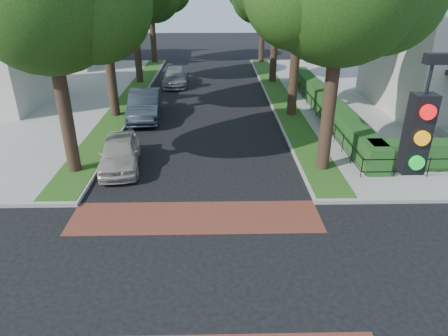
% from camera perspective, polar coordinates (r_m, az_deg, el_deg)
% --- Properties ---
extents(ground, '(120.00, 120.00, 0.00)m').
position_cam_1_polar(ground, '(11.97, -4.72, -15.22)').
color(ground, black).
rests_on(ground, ground).
extents(crosswalk_far, '(9.00, 2.20, 0.01)m').
position_cam_1_polar(crosswalk_far, '(14.55, -4.05, -7.02)').
color(crosswalk_far, brown).
rests_on(crosswalk_far, ground).
extents(grass_strip_ne, '(1.60, 29.80, 0.02)m').
position_cam_1_polar(grass_strip_ne, '(29.57, 7.98, 10.07)').
color(grass_strip_ne, '#1A4A15').
rests_on(grass_strip_ne, sidewalk_ne).
extents(grass_strip_nw, '(1.60, 29.80, 0.02)m').
position_cam_1_polar(grass_strip_nw, '(29.84, -13.28, 9.78)').
color(grass_strip_nw, '#1A4A15').
rests_on(grass_strip_nw, sidewalk_nw).
extents(hedge_main_road, '(1.00, 18.00, 1.20)m').
position_cam_1_polar(hedge_main_road, '(26.04, 14.47, 8.79)').
color(hedge_main_road, '#1B4317').
rests_on(hedge_main_road, sidewalk_ne).
extents(fence_main_road, '(0.06, 18.00, 0.90)m').
position_cam_1_polar(fence_main_road, '(25.88, 12.70, 8.53)').
color(fence_main_road, black).
rests_on(fence_main_road, sidewalk_ne).
extents(house_left_far, '(10.00, 9.00, 10.14)m').
position_cam_1_polar(house_left_far, '(44.27, -24.24, 19.63)').
color(house_left_far, beige).
rests_on(house_left_far, sidewalk_nw).
extents(parked_car_front, '(2.30, 4.47, 1.46)m').
position_cam_1_polar(parked_car_front, '(18.59, -14.69, 2.14)').
color(parked_car_front, '#B6B0A4').
rests_on(parked_car_front, ground).
extents(parked_car_middle, '(2.20, 5.29, 1.70)m').
position_cam_1_polar(parked_car_middle, '(25.23, -11.25, 8.84)').
color(parked_car_middle, '#1D252C').
rests_on(parked_car_middle, ground).
extents(parked_car_rear, '(2.08, 4.75, 1.36)m').
position_cam_1_polar(parked_car_rear, '(33.50, -6.97, 12.82)').
color(parked_car_rear, gray).
rests_on(parked_car_rear, ground).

